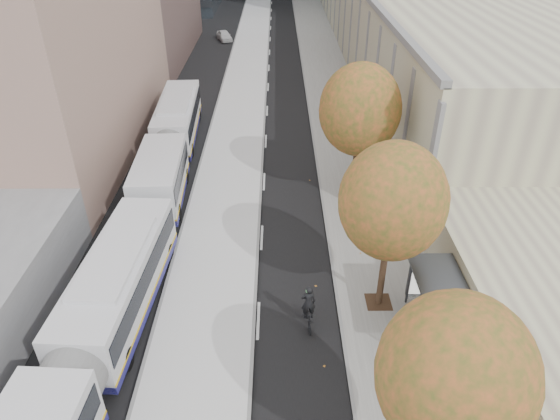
{
  "coord_description": "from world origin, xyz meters",
  "views": [
    {
      "loc": [
        -0.82,
        -3.25,
        15.24
      ],
      "look_at": [
        -0.7,
        16.75,
        2.5
      ],
      "focal_mm": 32.0,
      "sensor_mm": 36.0,
      "label": 1
    }
  ],
  "objects_px": {
    "bus_near": "(87,350)",
    "distant_car": "(224,36)",
    "bus_shelter": "(448,298)",
    "cyclist": "(308,311)",
    "bus_far": "(172,140)"
  },
  "relations": [
    {
      "from": "bus_near",
      "to": "bus_far",
      "type": "bearing_deg",
      "value": 93.81
    },
    {
      "from": "bus_far",
      "to": "cyclist",
      "type": "distance_m",
      "value": 17.25
    },
    {
      "from": "bus_near",
      "to": "distant_car",
      "type": "relative_size",
      "value": 4.9
    },
    {
      "from": "bus_shelter",
      "to": "bus_far",
      "type": "bearing_deg",
      "value": 130.19
    },
    {
      "from": "bus_shelter",
      "to": "bus_near",
      "type": "height_order",
      "value": "bus_near"
    },
    {
      "from": "bus_shelter",
      "to": "bus_far",
      "type": "relative_size",
      "value": 0.26
    },
    {
      "from": "bus_far",
      "to": "cyclist",
      "type": "relative_size",
      "value": 8.11
    },
    {
      "from": "bus_shelter",
      "to": "distant_car",
      "type": "height_order",
      "value": "bus_shelter"
    },
    {
      "from": "bus_near",
      "to": "cyclist",
      "type": "xyz_separation_m",
      "value": [
        8.05,
        2.66,
        -0.74
      ]
    },
    {
      "from": "bus_near",
      "to": "bus_far",
      "type": "height_order",
      "value": "bus_far"
    },
    {
      "from": "bus_near",
      "to": "bus_far",
      "type": "relative_size",
      "value": 0.99
    },
    {
      "from": "cyclist",
      "to": "distant_car",
      "type": "bearing_deg",
      "value": 93.02
    },
    {
      "from": "bus_near",
      "to": "bus_shelter",
      "type": "bearing_deg",
      "value": 11.43
    },
    {
      "from": "bus_far",
      "to": "distant_car",
      "type": "bearing_deg",
      "value": 86.03
    },
    {
      "from": "bus_shelter",
      "to": "bus_far",
      "type": "distance_m",
      "value": 20.87
    }
  ]
}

